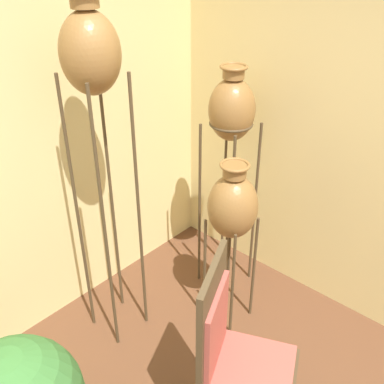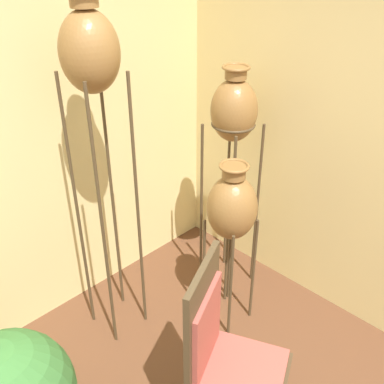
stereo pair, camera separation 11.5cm
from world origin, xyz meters
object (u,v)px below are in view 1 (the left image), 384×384
object	(u,v)px
vase_stand_short	(233,207)
chair	(234,352)
vase_stand_tall	(91,64)
vase_stand_medium	(232,114)

from	to	relation	value
vase_stand_short	chair	world-z (taller)	vase_stand_short
vase_stand_tall	vase_stand_short	bearing A→B (deg)	-42.63
vase_stand_medium	chair	xyz separation A→B (m)	(-0.99, -0.82, -0.73)
vase_stand_short	chair	size ratio (longest dim) A/B	1.06
vase_stand_medium	vase_stand_short	world-z (taller)	vase_stand_medium
chair	vase_stand_short	bearing A→B (deg)	13.70
vase_stand_tall	chair	world-z (taller)	vase_stand_tall
vase_stand_medium	vase_stand_tall	bearing A→B (deg)	163.48
vase_stand_tall	vase_stand_short	distance (m)	1.19
vase_stand_tall	vase_stand_medium	world-z (taller)	vase_stand_tall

